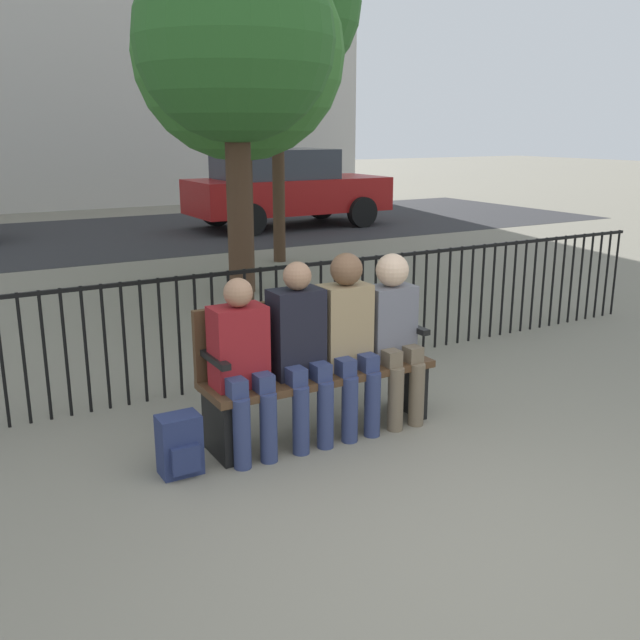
# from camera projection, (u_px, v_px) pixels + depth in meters

# --- Properties ---
(ground_plane) EXTENTS (80.00, 80.00, 0.00)m
(ground_plane) POSITION_uv_depth(u_px,v_px,m) (518.00, 573.00, 3.35)
(ground_plane) COLOR gray
(park_bench) EXTENTS (1.62, 0.45, 0.92)m
(park_bench) POSITION_uv_depth(u_px,v_px,m) (314.00, 361.00, 4.84)
(park_bench) COLOR #4C331E
(park_bench) RESTS_ON ground
(seated_person_0) EXTENTS (0.34, 0.39, 1.15)m
(seated_person_0) POSITION_uv_depth(u_px,v_px,m) (242.00, 360.00, 4.41)
(seated_person_0) COLOR navy
(seated_person_0) RESTS_ON ground
(seated_person_1) EXTENTS (0.34, 0.39, 1.21)m
(seated_person_1) POSITION_uv_depth(u_px,v_px,m) (300.00, 345.00, 4.60)
(seated_person_1) COLOR navy
(seated_person_1) RESTS_ON ground
(seated_person_2) EXTENTS (0.34, 0.39, 1.23)m
(seated_person_2) POSITION_uv_depth(u_px,v_px,m) (348.00, 333.00, 4.77)
(seated_person_2) COLOR navy
(seated_person_2) RESTS_ON ground
(seated_person_3) EXTENTS (0.34, 0.39, 1.20)m
(seated_person_3) POSITION_uv_depth(u_px,v_px,m) (393.00, 328.00, 4.96)
(seated_person_3) COLOR brown
(seated_person_3) RESTS_ON ground
(backpack) EXTENTS (0.25, 0.21, 0.37)m
(backpack) POSITION_uv_depth(u_px,v_px,m) (180.00, 446.00, 4.27)
(backpack) COLOR navy
(backpack) RESTS_ON ground
(fence_railing) EXTENTS (9.01, 0.03, 0.95)m
(fence_railing) POSITION_uv_depth(u_px,v_px,m) (246.00, 317.00, 5.72)
(fence_railing) COLOR black
(fence_railing) RESTS_ON ground
(tree_0) EXTENTS (2.48, 2.48, 5.03)m
(tree_0) POSITION_uv_depth(u_px,v_px,m) (276.00, 3.00, 10.26)
(tree_0) COLOR #422D1E
(tree_0) RESTS_ON ground
(tree_1) EXTENTS (1.85, 1.85, 3.73)m
(tree_1) POSITION_uv_depth(u_px,v_px,m) (235.00, 43.00, 6.48)
(tree_1) COLOR #422D1E
(tree_1) RESTS_ON ground
(tree_2) EXTENTS (2.51, 2.51, 4.14)m
(tree_2) POSITION_uv_depth(u_px,v_px,m) (239.00, 54.00, 8.41)
(tree_2) COLOR #422D1E
(tree_2) RESTS_ON ground
(street_surface) EXTENTS (24.00, 6.00, 0.01)m
(street_surface) POSITION_uv_depth(u_px,v_px,m) (51.00, 240.00, 13.38)
(street_surface) COLOR #2B2B2D
(street_surface) RESTS_ON ground
(parked_car_1) EXTENTS (4.20, 1.94, 1.62)m
(parked_car_1) POSITION_uv_depth(u_px,v_px,m) (285.00, 187.00, 14.98)
(parked_car_1) COLOR maroon
(parked_car_1) RESTS_ON ground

